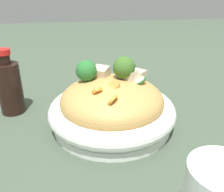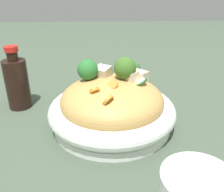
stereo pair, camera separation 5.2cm
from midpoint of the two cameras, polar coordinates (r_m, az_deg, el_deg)
ground_plane at (r=0.56m, az=2.70°, el=-6.67°), size 3.00×3.00×0.00m
serving_bowl at (r=0.54m, az=2.77°, el=-4.07°), size 0.28×0.28×0.06m
noodle_heap at (r=0.53m, az=2.84°, el=-0.90°), size 0.22×0.22×0.09m
broccoli_florets at (r=0.54m, az=3.21°, el=6.09°), size 0.15×0.13×0.08m
carrot_coins at (r=0.47m, az=1.50°, el=0.73°), size 0.06×0.08×0.03m
zucchini_slices at (r=0.56m, az=3.83°, el=4.57°), size 0.12×0.13×0.04m
chicken_chunks at (r=0.53m, az=5.24°, el=4.65°), size 0.12×0.07×0.04m
soy_sauce_bottle at (r=0.64m, az=-19.03°, el=2.93°), size 0.06×0.06×0.16m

